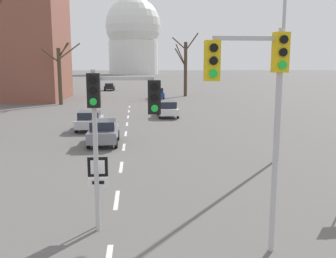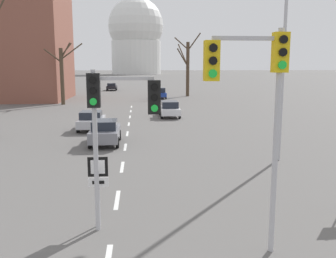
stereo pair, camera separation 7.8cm
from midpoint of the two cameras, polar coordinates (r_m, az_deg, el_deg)
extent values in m
cube|color=silver|center=(14.03, -7.59, -10.61)|extent=(0.16, 2.00, 0.01)
cube|color=silver|center=(18.31, -6.87, -5.75)|extent=(0.16, 2.00, 0.01)
cube|color=silver|center=(22.68, -6.43, -2.74)|extent=(0.16, 2.00, 0.01)
cube|color=silver|center=(27.09, -6.13, -0.71)|extent=(0.16, 2.00, 0.01)
cube|color=silver|center=(31.53, -5.92, 0.76)|extent=(0.16, 2.00, 0.01)
cube|color=silver|center=(35.98, -5.76, 1.86)|extent=(0.16, 2.00, 0.01)
cube|color=silver|center=(40.44, -5.64, 2.72)|extent=(0.16, 2.00, 0.01)
cube|color=silver|center=(44.91, -5.54, 3.40)|extent=(0.16, 2.00, 0.01)
cylinder|color=#B2B2B7|center=(10.99, -10.76, -3.53)|extent=(0.14, 0.14, 4.73)
cube|color=black|center=(10.73, -11.06, 5.79)|extent=(0.36, 0.28, 0.96)
cylinder|color=black|center=(10.55, -11.21, 7.34)|extent=(0.20, 0.06, 0.20)
cylinder|color=black|center=(10.57, -11.16, 5.73)|extent=(0.20, 0.06, 0.20)
cylinder|color=green|center=(10.59, -11.11, 4.12)|extent=(0.20, 0.06, 0.20)
cube|color=#B2B2B7|center=(10.66, -6.53, 7.65)|extent=(1.70, 0.10, 0.10)
cube|color=black|center=(10.69, -1.91, 4.87)|extent=(0.36, 0.28, 0.96)
cylinder|color=black|center=(10.50, -1.88, 6.41)|extent=(0.20, 0.06, 0.20)
cylinder|color=black|center=(10.52, -1.87, 4.80)|extent=(0.20, 0.06, 0.20)
cylinder|color=green|center=(10.55, -1.86, 3.19)|extent=(0.20, 0.06, 0.20)
cylinder|color=#B2B2B7|center=(9.82, 16.31, -2.34)|extent=(0.14, 0.14, 5.73)
cube|color=yellow|center=(9.63, 16.97, 11.09)|extent=(0.36, 0.28, 0.96)
cylinder|color=black|center=(9.48, 17.44, 12.90)|extent=(0.20, 0.06, 0.20)
cylinder|color=black|center=(9.47, 17.35, 11.10)|extent=(0.20, 0.06, 0.20)
cylinder|color=green|center=(9.46, 17.25, 9.30)|extent=(0.20, 0.06, 0.20)
cube|color=#B2B2B7|center=(9.37, 12.15, 13.36)|extent=(1.68, 0.10, 0.10)
cube|color=yellow|center=(9.15, 6.91, 10.28)|extent=(0.36, 0.28, 0.96)
cylinder|color=black|center=(8.99, 7.16, 12.18)|extent=(0.20, 0.06, 0.20)
cylinder|color=black|center=(8.98, 7.12, 10.29)|extent=(0.20, 0.06, 0.20)
cylinder|color=green|center=(8.99, 7.08, 8.39)|extent=(0.20, 0.06, 0.20)
cylinder|color=#B2B2B7|center=(11.65, -10.33, -9.23)|extent=(0.07, 0.07, 2.20)
cube|color=black|center=(11.41, -10.45, -5.69)|extent=(0.60, 0.03, 0.60)
cube|color=white|center=(11.39, -10.46, -5.71)|extent=(0.42, 0.01, 0.42)
cube|color=white|center=(11.55, -10.38, -7.98)|extent=(0.60, 0.03, 0.28)
cube|color=black|center=(11.53, -10.39, -8.01)|extent=(0.36, 0.01, 0.10)
cylinder|color=#B2B2B7|center=(19.76, 17.26, 9.40)|extent=(0.16, 0.16, 9.81)
cube|color=slate|center=(23.63, -9.45, -0.69)|extent=(1.72, 3.94, 0.66)
cube|color=#1E232D|center=(23.33, -9.53, 0.67)|extent=(1.47, 1.89, 0.54)
cylinder|color=black|center=(24.96, -11.05, -0.95)|extent=(0.18, 0.66, 0.66)
cylinder|color=black|center=(24.83, -7.33, -0.91)|extent=(0.18, 0.66, 0.66)
cylinder|color=black|center=(22.58, -11.74, -2.08)|extent=(0.18, 0.66, 0.66)
cylinder|color=black|center=(22.43, -7.62, -2.04)|extent=(0.18, 0.66, 0.66)
cube|color=navy|center=(56.22, -1.17, 5.33)|extent=(1.65, 4.41, 0.58)
cube|color=#1E232D|center=(55.96, -1.16, 5.96)|extent=(1.40, 2.12, 0.69)
cylinder|color=black|center=(57.56, -2.02, 5.14)|extent=(0.18, 0.69, 0.69)
cylinder|color=black|center=(57.65, -0.48, 5.15)|extent=(0.18, 0.69, 0.69)
cylinder|color=black|center=(54.84, -1.90, 4.92)|extent=(0.18, 0.69, 0.69)
cylinder|color=black|center=(54.93, -0.27, 4.93)|extent=(0.18, 0.69, 0.69)
cube|color=silver|center=(35.85, 0.28, 2.86)|extent=(1.79, 4.28, 0.58)
cube|color=#1E232D|center=(35.57, 0.31, 3.77)|extent=(1.52, 2.05, 0.61)
cylinder|color=black|center=(37.13, -1.19, 2.64)|extent=(0.18, 0.65, 0.65)
cylinder|color=black|center=(37.27, 1.40, 2.67)|extent=(0.18, 0.65, 0.65)
cylinder|color=black|center=(34.51, -0.93, 2.11)|extent=(0.18, 0.65, 0.65)
cylinder|color=black|center=(34.66, 1.86, 2.14)|extent=(0.18, 0.65, 0.65)
cube|color=black|center=(75.29, -8.53, 6.32)|extent=(1.87, 4.29, 0.58)
cube|color=#1E232D|center=(75.05, -8.55, 6.73)|extent=(1.59, 2.06, 0.53)
cylinder|color=black|center=(76.70, -9.12, 6.14)|extent=(0.18, 0.68, 0.68)
cylinder|color=black|center=(76.58, -7.79, 6.17)|extent=(0.18, 0.68, 0.68)
cylinder|color=black|center=(74.06, -9.28, 6.02)|extent=(0.18, 0.68, 0.68)
cylinder|color=black|center=(73.93, -7.90, 6.05)|extent=(0.18, 0.68, 0.68)
cube|color=#B7B7BC|center=(29.06, -11.50, 1.07)|extent=(1.81, 3.81, 0.59)
cube|color=#1E232D|center=(28.80, -11.58, 2.13)|extent=(1.54, 1.83, 0.53)
cylinder|color=black|center=(30.37, -12.82, 0.82)|extent=(0.18, 0.63, 0.63)
cylinder|color=black|center=(30.17, -9.60, 0.87)|extent=(0.18, 0.63, 0.63)
cylinder|color=black|center=(28.07, -13.49, 0.09)|extent=(0.18, 0.63, 0.63)
cylinder|color=black|center=(27.85, -10.02, 0.14)|extent=(0.18, 0.63, 0.63)
cylinder|color=#473828|center=(60.29, 3.06, 9.06)|extent=(0.53, 0.53, 8.52)
cylinder|color=#473828|center=(60.47, 2.08, 12.90)|extent=(2.19, 0.66, 1.99)
cylinder|color=#473828|center=(59.21, 4.11, 13.21)|extent=(1.51, 2.92, 2.39)
cylinder|color=#473828|center=(61.71, 2.29, 11.29)|extent=(1.29, 3.17, 3.51)
cylinder|color=#473828|center=(59.13, 2.23, 10.91)|extent=(1.95, 2.40, 2.65)
cylinder|color=#473828|center=(48.84, -15.80, 7.68)|extent=(0.48, 0.48, 6.98)
cylinder|color=#473828|center=(48.51, -17.14, 10.65)|extent=(1.85, 1.33, 1.66)
cylinder|color=#473828|center=(48.98, -15.22, 11.57)|extent=(1.35, 0.66, 1.78)
cylinder|color=#473828|center=(48.30, -15.29, 11.48)|extent=(1.44, 1.10, 1.95)
cylinder|color=#473828|center=(49.54, -14.34, 11.46)|extent=(2.34, 2.20, 2.11)
cylinder|color=silver|center=(219.65, -4.85, 10.77)|extent=(28.07, 28.07, 18.71)
sphere|color=silver|center=(220.74, -4.92, 15.43)|extent=(31.19, 31.19, 31.19)
cylinder|color=silver|center=(222.61, -4.97, 19.02)|extent=(3.74, 3.74, 5.46)
cube|color=brown|center=(59.29, -24.25, 13.91)|extent=(18.00, 14.00, 20.23)
camera|label=1|loc=(0.04, -89.80, 0.03)|focal=40.00mm
camera|label=2|loc=(0.04, 90.20, -0.03)|focal=40.00mm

